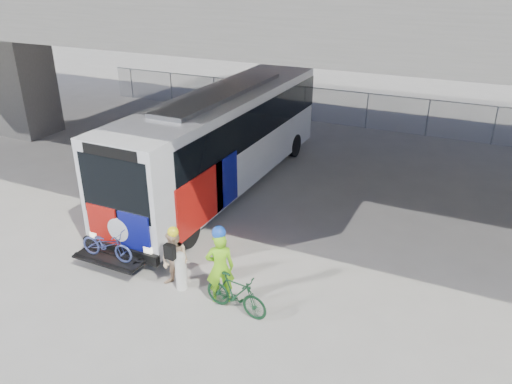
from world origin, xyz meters
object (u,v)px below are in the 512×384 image
Objects in this scene: bike_parked at (236,294)px; bus at (224,133)px; cyclist_hivis at (220,266)px; cyclist_tan at (175,259)px; bollard at (181,269)px.

bus is at bearing 37.35° from bike_parked.
bus is 7.25m from cyclist_hivis.
cyclist_hivis is at bearing 73.00° from bike_parked.
bus reaches higher than cyclist_hivis.
cyclist_hivis is at bearing 2.07° from cyclist_tan.
bollard is at bearing 88.61° from bike_parked.
bus is 11.67× the size of bollard.
cyclist_tan reaches higher than bike_parked.
cyclist_tan is at bearing -178.38° from bollard.
cyclist_hivis is 1.22× the size of bike_parked.
cyclist_tan is 1.93m from bike_parked.
cyclist_hivis reaches higher than bollard.
bus reaches higher than cyclist_tan.
bus is at bearing 108.93° from bollard.
bollard is 0.52× the size of cyclist_hivis.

